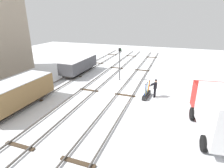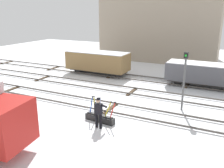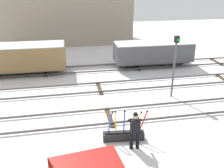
{
  "view_description": "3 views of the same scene",
  "coord_description": "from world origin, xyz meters",
  "px_view_note": "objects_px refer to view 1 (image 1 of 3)",
  "views": [
    {
      "loc": [
        -15.0,
        -4.0,
        6.91
      ],
      "look_at": [
        0.11,
        1.3,
        0.94
      ],
      "focal_mm": 29.19,
      "sensor_mm": 36.0,
      "label": 1
    },
    {
      "loc": [
        6.35,
        -12.92,
        5.97
      ],
      "look_at": [
        -0.62,
        1.47,
        1.17
      ],
      "focal_mm": 39.07,
      "sensor_mm": 36.0,
      "label": 2
    },
    {
      "loc": [
        -1.9,
        -10.85,
        6.49
      ],
      "look_at": [
        0.3,
        0.89,
        1.47
      ],
      "focal_mm": 39.94,
      "sensor_mm": 36.0,
      "label": 3
    }
  ],
  "objects_px": {
    "delivery_truck": "(220,110)",
    "freight_car_far_end": "(79,65)",
    "signal_post": "(120,61)",
    "freight_car_back_track": "(17,92)",
    "switch_lever_frame": "(146,95)",
    "rail_worker": "(155,87)"
  },
  "relations": [
    {
      "from": "delivery_truck",
      "to": "freight_car_far_end",
      "type": "height_order",
      "value": "delivery_truck"
    },
    {
      "from": "signal_post",
      "to": "freight_car_back_track",
      "type": "relative_size",
      "value": 0.6
    },
    {
      "from": "freight_car_far_end",
      "to": "switch_lever_frame",
      "type": "bearing_deg",
      "value": -114.84
    },
    {
      "from": "signal_post",
      "to": "freight_car_far_end",
      "type": "xyz_separation_m",
      "value": [
        0.75,
        5.63,
        -1.09
      ]
    },
    {
      "from": "rail_worker",
      "to": "delivery_truck",
      "type": "xyz_separation_m",
      "value": [
        -4.32,
        -4.29,
        0.69
      ]
    },
    {
      "from": "delivery_truck",
      "to": "signal_post",
      "type": "bearing_deg",
      "value": 40.96
    },
    {
      "from": "freight_car_far_end",
      "to": "freight_car_back_track",
      "type": "distance_m",
      "value": 9.9
    },
    {
      "from": "freight_car_back_track",
      "to": "delivery_truck",
      "type": "bearing_deg",
      "value": -83.98
    },
    {
      "from": "switch_lever_frame",
      "to": "signal_post",
      "type": "relative_size",
      "value": 0.53
    },
    {
      "from": "rail_worker",
      "to": "switch_lever_frame",
      "type": "bearing_deg",
      "value": 119.62
    },
    {
      "from": "switch_lever_frame",
      "to": "delivery_truck",
      "type": "relative_size",
      "value": 0.32
    },
    {
      "from": "delivery_truck",
      "to": "freight_car_far_end",
      "type": "distance_m",
      "value": 16.7
    },
    {
      "from": "rail_worker",
      "to": "signal_post",
      "type": "bearing_deg",
      "value": 57.18
    },
    {
      "from": "freight_car_far_end",
      "to": "freight_car_back_track",
      "type": "bearing_deg",
      "value": -178.93
    },
    {
      "from": "rail_worker",
      "to": "freight_car_back_track",
      "type": "bearing_deg",
      "value": 125.08
    },
    {
      "from": "rail_worker",
      "to": "freight_car_far_end",
      "type": "relative_size",
      "value": 0.28
    },
    {
      "from": "switch_lever_frame",
      "to": "delivery_truck",
      "type": "bearing_deg",
      "value": -123.31
    },
    {
      "from": "rail_worker",
      "to": "freight_car_far_end",
      "type": "bearing_deg",
      "value": 72.75
    },
    {
      "from": "signal_post",
      "to": "freight_car_back_track",
      "type": "xyz_separation_m",
      "value": [
        -9.15,
        5.63,
        -0.96
      ]
    },
    {
      "from": "delivery_truck",
      "to": "freight_car_far_end",
      "type": "bearing_deg",
      "value": 52.05
    },
    {
      "from": "freight_car_far_end",
      "to": "freight_car_back_track",
      "type": "relative_size",
      "value": 1.01
    },
    {
      "from": "signal_post",
      "to": "rail_worker",
      "type": "bearing_deg",
      "value": -128.55
    }
  ]
}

